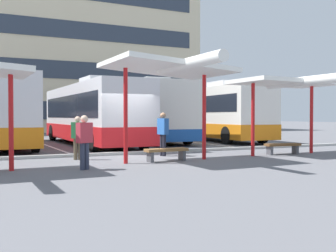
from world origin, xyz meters
name	(u,v)px	position (x,y,z in m)	size (l,w,h in m)	color
ground_plane	(136,156)	(0.00, 0.00, 0.00)	(160.00, 160.00, 0.00)	slate
terminal_building	(29,39)	(0.03, 30.25, 9.66)	(34.80, 11.71, 22.03)	beige
coach_bus_1	(0,113)	(-4.38, 8.06, 1.74)	(2.81, 12.26, 3.75)	silver
coach_bus_2	(91,115)	(0.25, 7.35, 1.64)	(2.75, 12.54, 3.58)	silver
coach_bus_3	(144,112)	(4.07, 8.82, 1.80)	(3.13, 11.15, 3.81)	silver
coach_bus_4	(216,114)	(8.55, 7.56, 1.71)	(3.41, 10.52, 3.71)	silver
lane_stripe_2	(46,145)	(-2.08, 7.88, 0.00)	(0.16, 14.00, 0.01)	white
lane_stripe_3	(119,143)	(2.08, 7.88, 0.00)	(0.16, 14.00, 0.01)	white
lane_stripe_4	(182,141)	(6.24, 7.88, 0.00)	(0.16, 14.00, 0.01)	white
lane_stripe_5	(236,139)	(10.41, 7.88, 0.00)	(0.16, 14.00, 0.01)	white
waiting_shelter_1	(170,69)	(0.27, -2.45, 3.17)	(4.03, 5.14, 3.47)	red
bench_1	(166,152)	(0.27, -2.14, 0.33)	(1.58, 0.49, 0.45)	brown
waiting_shelter_2	(288,84)	(5.69, -2.21, 2.86)	(4.10, 4.43, 3.09)	red
bench_2	(283,146)	(5.69, -1.93, 0.33)	(1.57, 0.61, 0.45)	brown
platform_kerb	(129,153)	(0.00, 0.82, 0.06)	(44.00, 0.24, 0.12)	#ADADA8
waiting_passenger_0	(78,135)	(-2.37, -0.27, 0.89)	(0.50, 0.35, 1.57)	brown
waiting_passenger_1	(163,131)	(0.99, -0.35, 1.00)	(0.30, 0.52, 1.71)	black
waiting_passenger_2	(84,139)	(-2.87, -3.10, 0.92)	(0.51, 0.39, 1.60)	#33384C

